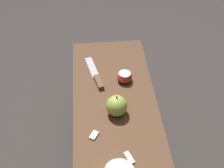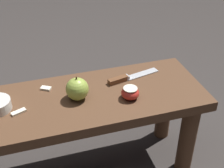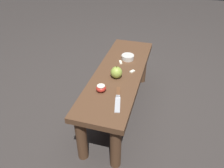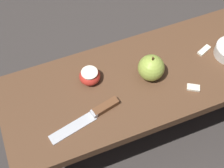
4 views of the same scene
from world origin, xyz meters
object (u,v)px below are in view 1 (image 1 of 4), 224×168
wooden_bench (118,141)px  apple_whole (116,106)px  apple_cut (125,77)px  knife (96,77)px

wooden_bench → apple_whole: bearing=-178.4°
wooden_bench → apple_cut: size_ratio=16.86×
apple_whole → apple_cut: 0.19m
wooden_bench → knife: (-0.29, -0.07, 0.09)m
knife → apple_cut: size_ratio=3.44×
apple_whole → knife: bearing=-162.6°
knife → apple_cut: (0.03, 0.12, 0.02)m
knife → apple_cut: bearing=-114.8°
knife → apple_cut: apple_cut is taller
wooden_bench → apple_cut: bearing=168.5°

